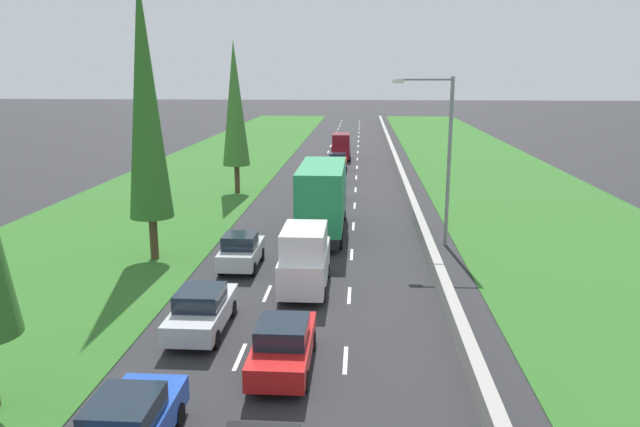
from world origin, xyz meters
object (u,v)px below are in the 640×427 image
black_sedan_centre_lane_fifth (332,190)px  red_hatchback_centre_lane (338,162)px  red_sedan_centre_lane (283,345)px  silver_hatchback_left_lane (241,251)px  silver_sedan_left_lane (202,310)px  poplar_tree_second (145,98)px  blue_sedan_left_lane (127,427)px  white_van_centre_lane (305,259)px  street_light_mast (443,149)px  green_box_truck_centre_lane (323,197)px  poplar_tree_third (235,104)px  blue_hatchback_centre_lane (333,174)px  maroon_van_centre_lane (341,147)px

black_sedan_centre_lane_fifth → red_hatchback_centre_lane: bearing=90.7°
red_sedan_centre_lane → silver_hatchback_left_lane: 10.71m
red_sedan_centre_lane → silver_sedan_left_lane: same height
red_sedan_centre_lane → poplar_tree_second: poplar_tree_second is taller
blue_sedan_left_lane → silver_sedan_left_lane: same height
white_van_centre_lane → street_light_mast: street_light_mast is taller
street_light_mast → green_box_truck_centre_lane: bearing=163.5°
blue_sedan_left_lane → silver_hatchback_left_lane: (-0.13, 15.03, 0.02)m
blue_sedan_left_lane → poplar_tree_third: size_ratio=0.39×
silver_hatchback_left_lane → blue_sedan_left_lane: bearing=-89.5°
blue_sedan_left_lane → green_box_truck_centre_lane: (3.40, 21.64, 1.37)m
white_van_centre_lane → silver_hatchback_left_lane: 4.43m
black_sedan_centre_lane_fifth → poplar_tree_second: size_ratio=0.32×
poplar_tree_third → green_box_truck_centre_lane: bearing=-58.2°
blue_hatchback_centre_lane → maroon_van_centre_lane: (0.21, 14.60, 0.56)m
poplar_tree_second → black_sedan_centre_lane_fifth: bearing=61.1°
red_hatchback_centre_lane → blue_hatchback_centre_lane: bearing=-91.1°
blue_sedan_left_lane → maroon_van_centre_lane: bearing=86.3°
white_van_centre_lane → blue_hatchback_centre_lane: 26.16m
red_sedan_centre_lane → blue_sedan_left_lane: bearing=-123.3°
green_box_truck_centre_lane → poplar_tree_second: bearing=-145.8°
blue_sedan_left_lane → blue_hatchback_centre_lane: 38.45m
blue_sedan_left_lane → street_light_mast: (9.86, 19.73, 4.42)m
green_box_truck_centre_lane → red_hatchback_centre_lane: 23.71m
black_sedan_centre_lane_fifth → poplar_tree_third: bearing=160.9°
black_sedan_centre_lane_fifth → maroon_van_centre_lane: (-0.10, 21.85, 0.59)m
green_box_truck_centre_lane → poplar_tree_third: bearing=121.8°
red_sedan_centre_lane → maroon_van_centre_lane: size_ratio=0.92×
maroon_van_centre_lane → black_sedan_centre_lane_fifth: bearing=-89.7°
silver_sedan_left_lane → poplar_tree_third: 27.11m
black_sedan_centre_lane_fifth → silver_sedan_left_lane: (-3.62, -23.51, 0.00)m
maroon_van_centre_lane → street_light_mast: street_light_mast is taller
green_box_truck_centre_lane → blue_hatchback_centre_lane: (-0.21, 16.68, -1.35)m
white_van_centre_lane → poplar_tree_second: 11.07m
silver_hatchback_left_lane → poplar_tree_third: (-3.94, 18.66, 6.01)m
red_sedan_centre_lane → silver_hatchback_left_lane: silver_hatchback_left_lane is taller
maroon_van_centre_lane → poplar_tree_second: (-8.15, -36.81, 6.60)m
green_box_truck_centre_lane → poplar_tree_third: 14.92m
black_sedan_centre_lane_fifth → poplar_tree_third: size_ratio=0.39×
poplar_tree_second → poplar_tree_third: bearing=87.7°
poplar_tree_third → red_hatchback_centre_lane: bearing=57.6°
blue_sedan_left_lane → red_hatchback_centre_lane: red_hatchback_centre_lane is taller
blue_hatchback_centre_lane → black_sedan_centre_lane_fifth: bearing=-87.5°
black_sedan_centre_lane_fifth → poplar_tree_second: 18.54m
white_van_centre_lane → blue_sedan_left_lane: bearing=-104.7°
blue_sedan_left_lane → street_light_mast: street_light_mast is taller
poplar_tree_second → street_light_mast: poplar_tree_second is taller
blue_sedan_left_lane → white_van_centre_lane: 12.59m
white_van_centre_lane → green_box_truck_centre_lane: green_box_truck_centre_lane is taller
black_sedan_centre_lane_fifth → poplar_tree_third: 10.03m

